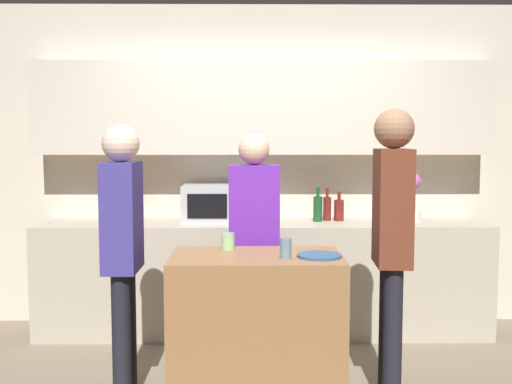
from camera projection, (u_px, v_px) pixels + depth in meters
back_wall at (262, 144)px, 5.06m from camera, size 6.40×0.40×2.70m
back_counter at (263, 277)px, 4.88m from camera, size 3.60×0.62×0.90m
kitchen_island at (256, 329)px, 3.55m from camera, size 1.01×0.59×0.89m
microwave at (215, 203)px, 4.87m from camera, size 0.52×0.39×0.30m
toaster at (123, 211)px, 4.87m from camera, size 0.26×0.16×0.18m
potted_plant at (413, 197)px, 4.88m from camera, size 0.14×0.14×0.39m
bottle_0 at (318, 208)px, 4.89m from camera, size 0.07×0.07×0.28m
bottle_1 at (327, 208)px, 4.95m from camera, size 0.07×0.07×0.27m
bottle_2 at (339, 210)px, 4.93m from camera, size 0.08×0.08×0.24m
plate_on_island at (319, 256)px, 3.46m from camera, size 0.26×0.26×0.01m
cup_0 at (228, 241)px, 3.69m from camera, size 0.08×0.08×0.10m
cup_1 at (286, 248)px, 3.41m from camera, size 0.07×0.07×0.12m
person_left at (254, 230)px, 4.06m from camera, size 0.34×0.21×1.61m
person_center at (123, 240)px, 3.50m from camera, size 0.22×0.34×1.66m
person_right at (392, 230)px, 3.45m from camera, size 0.23×0.35×1.75m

